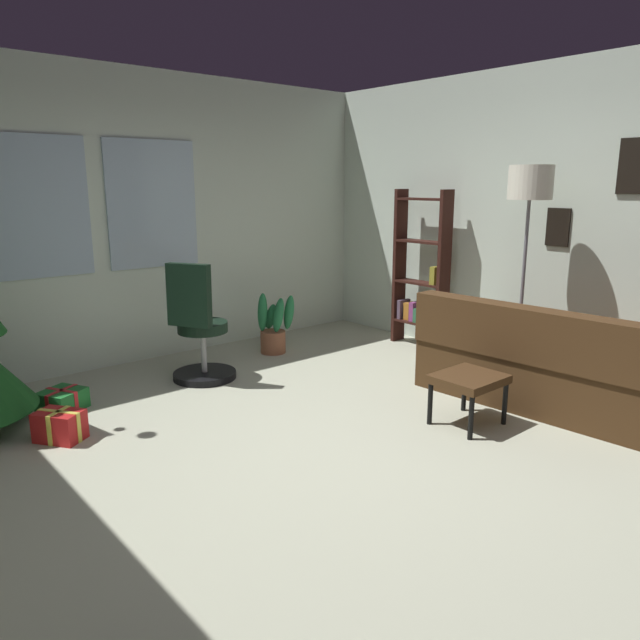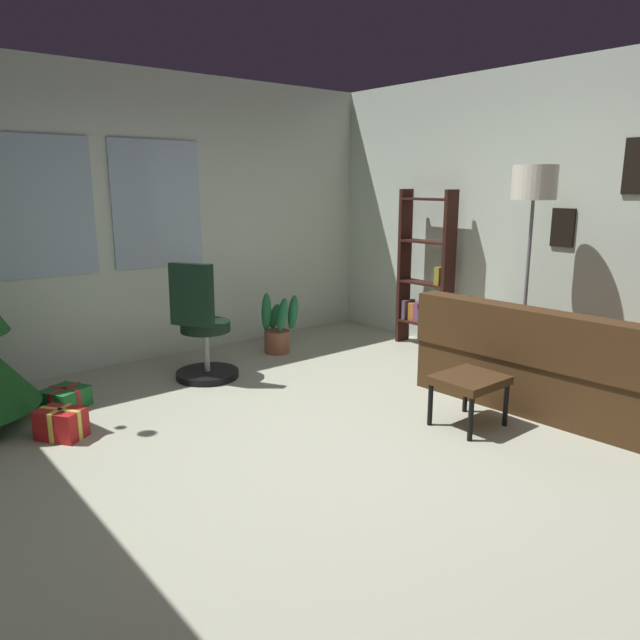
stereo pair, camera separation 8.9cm
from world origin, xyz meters
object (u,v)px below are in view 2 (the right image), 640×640
object	(u,v)px
gift_box_green	(65,398)
bookshelf	(426,279)
office_chair	(202,334)
potted_plant	(277,327)
floor_lamp	(533,198)
gift_box_red	(61,424)
footstool	(469,383)
couch	(575,370)

from	to	relation	value
gift_box_green	bookshelf	size ratio (longest dim) A/B	0.23
office_chair	bookshelf	size ratio (longest dim) A/B	0.64
gift_box_green	potted_plant	size ratio (longest dim) A/B	0.61
floor_lamp	gift_box_red	bearing A→B (deg)	159.14
footstool	bookshelf	bearing A→B (deg)	49.30
office_chair	floor_lamp	world-z (taller)	floor_lamp
floor_lamp	potted_plant	xyz separation A→B (m)	(-1.10, 2.14, -1.33)
couch	potted_plant	world-z (taller)	couch
gift_box_green	office_chair	size ratio (longest dim) A/B	0.37
gift_box_red	floor_lamp	bearing A→B (deg)	-20.86
gift_box_green	office_chair	distance (m)	1.22
gift_box_green	bookshelf	bearing A→B (deg)	-9.19
potted_plant	office_chair	bearing A→B (deg)	-163.25
gift_box_green	floor_lamp	distance (m)	4.10
gift_box_red	potted_plant	size ratio (longest dim) A/B	0.57
gift_box_red	gift_box_green	world-z (taller)	gift_box_red
gift_box_red	office_chair	world-z (taller)	office_chair
office_chair	potted_plant	distance (m)	1.08
floor_lamp	potted_plant	distance (m)	2.75
gift_box_green	couch	bearing A→B (deg)	-38.46
footstool	floor_lamp	bearing A→B (deg)	15.03
footstool	bookshelf	xyz separation A→B (m)	(1.41, 1.64, 0.41)
footstool	gift_box_green	size ratio (longest dim) A/B	1.21
couch	office_chair	xyz separation A→B (m)	(-1.96, 2.41, 0.13)
footstool	potted_plant	xyz separation A→B (m)	(0.06, 2.45, -0.06)
gift_box_red	couch	bearing A→B (deg)	-30.02
gift_box_red	office_chair	bearing A→B (deg)	19.86
floor_lamp	potted_plant	bearing A→B (deg)	117.28
office_chair	bookshelf	world-z (taller)	bookshelf
gift_box_red	gift_box_green	distance (m)	0.60
office_chair	floor_lamp	xyz separation A→B (m)	(2.13, -1.83, 1.18)
footstool	potted_plant	world-z (taller)	potted_plant
bookshelf	office_chair	bearing A→B (deg)	168.01
footstool	office_chair	bearing A→B (deg)	114.35
footstool	gift_box_red	distance (m)	2.87
gift_box_green	bookshelf	distance (m)	3.65
footstool	floor_lamp	size ratio (longest dim) A/B	0.25
office_chair	bookshelf	xyz separation A→B (m)	(2.37, -0.50, 0.31)
couch	gift_box_red	size ratio (longest dim) A/B	5.69
couch	floor_lamp	size ratio (longest dim) A/B	1.12
footstool	gift_box_red	world-z (taller)	footstool
gift_box_green	floor_lamp	size ratio (longest dim) A/B	0.21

